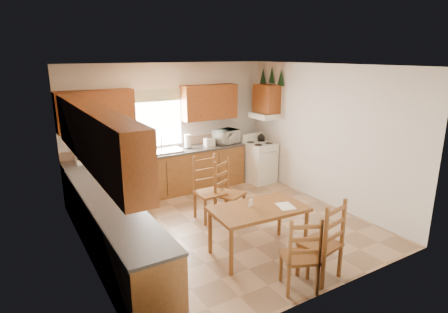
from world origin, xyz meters
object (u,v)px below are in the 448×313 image
microwave (226,137)px  chair_near_left (321,239)px  chair_near_right (300,252)px  chair_far_right (230,191)px  dining_table (258,230)px  chair_far_left (210,189)px  stove (259,163)px

microwave → chair_near_left: bearing=-117.2°
chair_near_right → chair_far_right: chair_far_right is taller
chair_near_left → chair_near_right: chair_near_left is taller
dining_table → chair_far_left: (-0.01, 1.41, 0.20)m
stove → chair_near_left: bearing=-120.2°
stove → microwave: microwave is taller
chair_near_left → chair_near_right: size_ratio=1.09×
chair_near_left → chair_far_left: (-0.35, 2.32, 0.02)m
chair_far_left → chair_far_right: bearing=-27.6°
chair_far_left → microwave: bearing=50.4°
microwave → chair_far_left: size_ratio=0.45×
dining_table → chair_near_right: size_ratio=1.35×
stove → chair_far_right: bearing=-146.0°
stove → chair_near_right: 4.11m
microwave → chair_far_left: (-1.30, -1.56, -0.51)m
chair_near_left → chair_far_left: size_ratio=0.97×
chair_far_left → chair_far_right: size_ratio=1.07×
dining_table → chair_near_left: chair_near_left is taller
stove → dining_table: size_ratio=0.66×
dining_table → chair_far_left: size_ratio=1.20×
dining_table → chair_far_right: (0.30, 1.25, 0.16)m
microwave → chair_near_left: (-0.95, -3.89, -0.53)m
dining_table → chair_far_right: size_ratio=1.29×
chair_near_left → chair_far_left: chair_far_left is taller
microwave → chair_far_right: (-0.99, -1.73, -0.54)m
dining_table → chair_near_right: bearing=-90.0°
stove → microwave: 0.98m
dining_table → chair_far_right: chair_far_right is taller
dining_table → chair_near_left: (0.34, -0.91, 0.18)m
chair_near_left → chair_far_right: chair_near_left is taller
chair_far_right → microwave: bearing=35.5°
chair_near_right → chair_far_left: chair_far_left is taller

